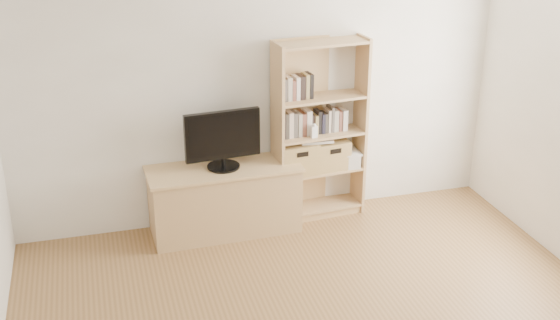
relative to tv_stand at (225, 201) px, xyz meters
name	(u,v)px	position (x,y,z in m)	size (l,w,h in m)	color
back_wall	(259,84)	(0.40, 0.25, 1.00)	(4.50, 0.02, 2.60)	silver
tv_stand	(225,201)	(0.00, 0.00, 0.00)	(1.32, 0.50, 0.61)	tan
bookshelf	(319,131)	(0.93, 0.10, 0.55)	(0.85, 0.30, 1.70)	tan
television	(223,139)	(0.00, 0.00, 0.60)	(0.67, 0.05, 0.53)	black
books_row_mid	(319,120)	(0.92, 0.12, 0.64)	(0.84, 0.16, 0.23)	black
books_row_upper	(300,88)	(0.74, 0.10, 0.98)	(0.36, 0.13, 0.19)	black
baby_monitor	(314,132)	(0.84, -0.01, 0.58)	(0.06, 0.04, 0.11)	white
basket_left	(297,157)	(0.70, 0.07, 0.32)	(0.36, 0.29, 0.29)	olive
basket_right	(329,154)	(1.03, 0.10, 0.31)	(0.33, 0.27, 0.27)	olive
laptop	(316,139)	(0.88, 0.08, 0.47)	(0.30, 0.21, 0.02)	silver
magazine_stack	(347,158)	(1.22, 0.12, 0.24)	(0.20, 0.28, 0.13)	beige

